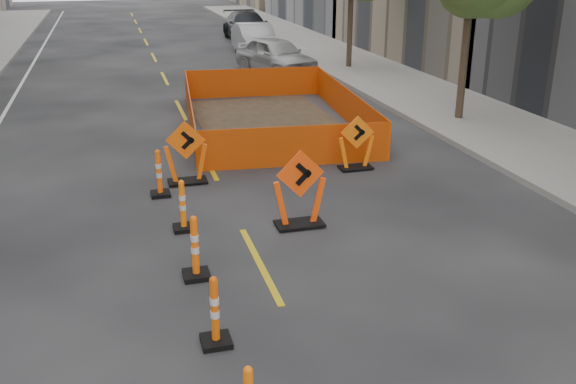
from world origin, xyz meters
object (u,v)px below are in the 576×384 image
object	(u,v)px
channelizer_6	(159,173)
parked_car_mid	(255,40)
chevron_sign_right	(356,143)
parked_car_near	(276,56)
channelizer_5	(183,205)
chevron_sign_center	(300,188)
chevron_sign_left	(186,152)
channelizer_3	(215,311)
parked_car_far	(247,26)
channelizer_4	(195,247)

from	to	relation	value
channelizer_6	parked_car_mid	distance (m)	20.45
chevron_sign_right	parked_car_near	size ratio (longest dim) A/B	0.29
channelizer_5	chevron_sign_center	xyz separation A→B (m)	(2.25, -0.43, 0.28)
channelizer_6	chevron_sign_left	size ratio (longest dim) A/B	0.71
channelizer_3	channelizer_6	distance (m)	6.07
channelizer_5	parked_car_far	bearing A→B (deg)	75.42
channelizer_4	parked_car_mid	world-z (taller)	parked_car_mid
chevron_sign_left	parked_car_near	size ratio (longest dim) A/B	0.32
chevron_sign_right	parked_car_mid	distance (m)	18.86
chevron_sign_center	parked_car_far	distance (m)	28.17
channelizer_5	parked_car_mid	world-z (taller)	parked_car_mid
channelizer_6	parked_car_mid	size ratio (longest dim) A/B	0.22
chevron_sign_center	parked_car_far	world-z (taller)	parked_car_far
channelizer_5	chevron_sign_left	bearing A→B (deg)	81.41
channelizer_3	channelizer_6	bearing A→B (deg)	92.34
channelizer_6	chevron_sign_left	world-z (taller)	chevron_sign_left
channelizer_3	channelizer_5	world-z (taller)	channelizer_3
channelizer_3	channelizer_4	world-z (taller)	channelizer_4
channelizer_5	parked_car_near	world-z (taller)	parked_car_near
channelizer_4	chevron_sign_left	distance (m)	4.76
chevron_sign_center	parked_car_mid	distance (m)	22.19
chevron_sign_center	parked_car_far	bearing A→B (deg)	78.46
channelizer_4	chevron_sign_right	world-z (taller)	chevron_sign_right
chevron_sign_center	chevron_sign_right	xyz separation A→B (m)	(2.36, 3.03, -0.11)
chevron_sign_left	parked_car_far	distance (m)	25.51
chevron_sign_left	parked_car_far	bearing A→B (deg)	87.52
channelizer_4	parked_car_mid	distance (m)	24.25
chevron_sign_center	chevron_sign_right	size ratio (longest dim) A/B	1.16
parked_car_mid	chevron_sign_left	bearing A→B (deg)	-106.52
channelizer_4	channelizer_6	size ratio (longest dim) A/B	1.04
channelizer_4	channelizer_5	xyz separation A→B (m)	(0.03, 2.02, -0.04)
channelizer_3	chevron_sign_center	xyz separation A→B (m)	(2.28, 3.62, 0.27)
channelizer_3	chevron_sign_center	bearing A→B (deg)	57.74
parked_car_far	chevron_sign_right	bearing A→B (deg)	-94.42
channelizer_3	parked_car_far	size ratio (longest dim) A/B	0.19
chevron_sign_left	parked_car_far	size ratio (longest dim) A/B	0.27
channelizer_6	chevron_sign_center	distance (m)	3.53
channelizer_5	parked_car_near	xyz separation A→B (m)	(6.00, 15.99, 0.28)
parked_car_near	channelizer_5	bearing A→B (deg)	-128.40
parked_car_far	channelizer_5	bearing A→B (deg)	-103.24
channelizer_3	channelizer_4	bearing A→B (deg)	89.91
parked_car_mid	parked_car_near	bearing A→B (deg)	-91.96
channelizer_5	chevron_sign_right	world-z (taller)	chevron_sign_right
chevron_sign_right	parked_car_far	bearing A→B (deg)	91.76
channelizer_3	chevron_sign_center	world-z (taller)	chevron_sign_center
channelizer_3	parked_car_mid	world-z (taller)	parked_car_mid
channelizer_5	chevron_sign_center	world-z (taller)	chevron_sign_center
chevron_sign_left	chevron_sign_center	size ratio (longest dim) A/B	0.95
channelizer_5	chevron_sign_center	bearing A→B (deg)	-10.75
channelizer_4	parked_car_far	distance (m)	30.20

